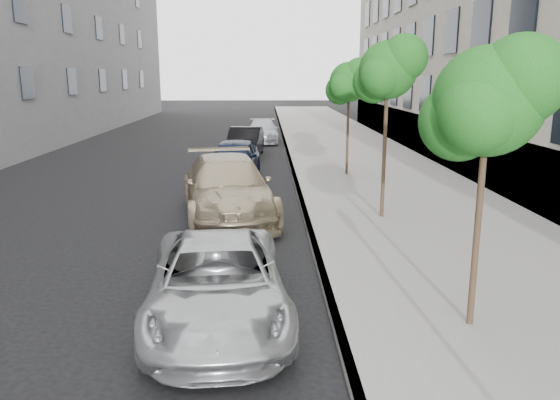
{
  "coord_description": "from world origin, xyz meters",
  "views": [
    {
      "loc": [
        0.08,
        -6.17,
        3.87
      ],
      "look_at": [
        0.35,
        4.12,
        1.5
      ],
      "focal_mm": 35.0,
      "sensor_mm": 36.0,
      "label": 1
    }
  ],
  "objects_px": {
    "tree_near": "(490,101)",
    "sedan_blue": "(234,159)",
    "tree_mid": "(389,70)",
    "tree_far": "(350,82)",
    "minivan": "(217,282)",
    "sedan_rear": "(262,131)",
    "sedan_black": "(245,142)",
    "suv": "(227,188)"
  },
  "relations": [
    {
      "from": "sedan_blue",
      "to": "sedan_rear",
      "type": "distance_m",
      "value": 11.58
    },
    {
      "from": "tree_mid",
      "to": "tree_far",
      "type": "distance_m",
      "value": 6.51
    },
    {
      "from": "tree_mid",
      "to": "suv",
      "type": "relative_size",
      "value": 0.83
    },
    {
      "from": "tree_mid",
      "to": "sedan_blue",
      "type": "distance_m",
      "value": 8.28
    },
    {
      "from": "tree_near",
      "to": "sedan_blue",
      "type": "height_order",
      "value": "tree_near"
    },
    {
      "from": "minivan",
      "to": "sedan_rear",
      "type": "relative_size",
      "value": 1.06
    },
    {
      "from": "suv",
      "to": "sedan_rear",
      "type": "distance_m",
      "value": 17.23
    },
    {
      "from": "tree_mid",
      "to": "sedan_rear",
      "type": "relative_size",
      "value": 1.07
    },
    {
      "from": "sedan_black",
      "to": "sedan_blue",
      "type": "bearing_deg",
      "value": -87.61
    },
    {
      "from": "tree_far",
      "to": "minivan",
      "type": "bearing_deg",
      "value": -107.48
    },
    {
      "from": "tree_far",
      "to": "sedan_blue",
      "type": "distance_m",
      "value": 5.2
    },
    {
      "from": "tree_near",
      "to": "suv",
      "type": "bearing_deg",
      "value": 120.67
    },
    {
      "from": "minivan",
      "to": "sedan_black",
      "type": "distance_m",
      "value": 17.99
    },
    {
      "from": "tree_near",
      "to": "suv",
      "type": "xyz_separation_m",
      "value": [
        -4.21,
        7.1,
        -2.69
      ]
    },
    {
      "from": "minivan",
      "to": "sedan_blue",
      "type": "height_order",
      "value": "sedan_blue"
    },
    {
      "from": "tree_far",
      "to": "suv",
      "type": "distance_m",
      "value": 7.76
    },
    {
      "from": "tree_far",
      "to": "sedan_blue",
      "type": "bearing_deg",
      "value": -176.91
    },
    {
      "from": "sedan_rear",
      "to": "tree_far",
      "type": "bearing_deg",
      "value": -73.52
    },
    {
      "from": "tree_near",
      "to": "tree_mid",
      "type": "relative_size",
      "value": 0.91
    },
    {
      "from": "tree_mid",
      "to": "sedan_rear",
      "type": "bearing_deg",
      "value": 100.58
    },
    {
      "from": "tree_mid",
      "to": "suv",
      "type": "height_order",
      "value": "tree_mid"
    },
    {
      "from": "minivan",
      "to": "sedan_rear",
      "type": "height_order",
      "value": "minivan"
    },
    {
      "from": "suv",
      "to": "tree_far",
      "type": "bearing_deg",
      "value": 45.05
    },
    {
      "from": "sedan_blue",
      "to": "sedan_black",
      "type": "height_order",
      "value": "sedan_blue"
    },
    {
      "from": "tree_mid",
      "to": "suv",
      "type": "bearing_deg",
      "value": 171.88
    },
    {
      "from": "tree_far",
      "to": "sedan_black",
      "type": "height_order",
      "value": "tree_far"
    },
    {
      "from": "tree_mid",
      "to": "sedan_black",
      "type": "relative_size",
      "value": 1.11
    },
    {
      "from": "suv",
      "to": "minivan",
      "type": "bearing_deg",
      "value": -97.01
    },
    {
      "from": "tree_mid",
      "to": "minivan",
      "type": "bearing_deg",
      "value": -123.28
    },
    {
      "from": "tree_near",
      "to": "sedan_rear",
      "type": "xyz_separation_m",
      "value": [
        -3.33,
        24.31,
        -2.87
      ]
    },
    {
      "from": "tree_mid",
      "to": "sedan_blue",
      "type": "bearing_deg",
      "value": 124.69
    },
    {
      "from": "tree_far",
      "to": "sedan_black",
      "type": "relative_size",
      "value": 1.02
    },
    {
      "from": "tree_mid",
      "to": "minivan",
      "type": "height_order",
      "value": "tree_mid"
    },
    {
      "from": "tree_far",
      "to": "sedan_black",
      "type": "bearing_deg",
      "value": 126.91
    },
    {
      "from": "tree_mid",
      "to": "sedan_rear",
      "type": "distance_m",
      "value": 18.42
    },
    {
      "from": "tree_far",
      "to": "sedan_rear",
      "type": "bearing_deg",
      "value": 106.4
    },
    {
      "from": "tree_near",
      "to": "suv",
      "type": "relative_size",
      "value": 0.75
    },
    {
      "from": "sedan_blue",
      "to": "tree_far",
      "type": "bearing_deg",
      "value": 6.62
    },
    {
      "from": "suv",
      "to": "sedan_blue",
      "type": "relative_size",
      "value": 1.29
    },
    {
      "from": "tree_near",
      "to": "minivan",
      "type": "distance_m",
      "value": 4.89
    },
    {
      "from": "sedan_black",
      "to": "sedan_rear",
      "type": "bearing_deg",
      "value": 86.66
    },
    {
      "from": "sedan_blue",
      "to": "tree_mid",
      "type": "bearing_deg",
      "value": -51.78
    }
  ]
}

